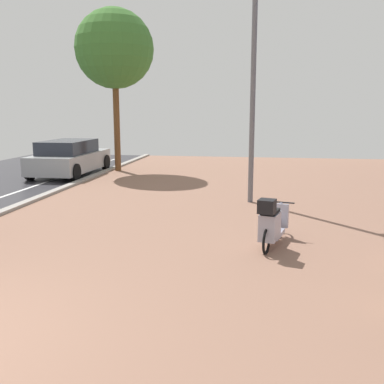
# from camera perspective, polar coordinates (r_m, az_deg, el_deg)

# --- Properties ---
(ground) EXTENTS (21.00, 40.00, 0.13)m
(ground) POSITION_cam_1_polar(r_m,az_deg,el_deg) (4.95, -22.72, -20.79)
(ground) COLOR #2C2B30
(scooter_mid) EXTENTS (0.73, 1.65, 1.00)m
(scooter_mid) POSITION_cam_1_polar(r_m,az_deg,el_deg) (8.16, 10.31, -4.07)
(scooter_mid) COLOR black
(scooter_mid) RESTS_ON ground
(parked_car_far) EXTENTS (1.92, 4.15, 1.34)m
(parked_car_far) POSITION_cam_1_polar(r_m,az_deg,el_deg) (17.76, -15.60, 4.30)
(parked_car_far) COLOR #A6A9AA
(parked_car_far) RESTS_ON ground
(lamp_post) EXTENTS (0.20, 0.52, 5.93)m
(lamp_post) POSITION_cam_1_polar(r_m,az_deg,el_deg) (11.93, 7.96, 14.35)
(lamp_post) COLOR slate
(lamp_post) RESTS_ON ground
(street_tree) EXTENTS (3.12, 3.12, 6.43)m
(street_tree) POSITION_cam_1_polar(r_m,az_deg,el_deg) (18.51, -10.05, 17.81)
(street_tree) COLOR brown
(street_tree) RESTS_ON ground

